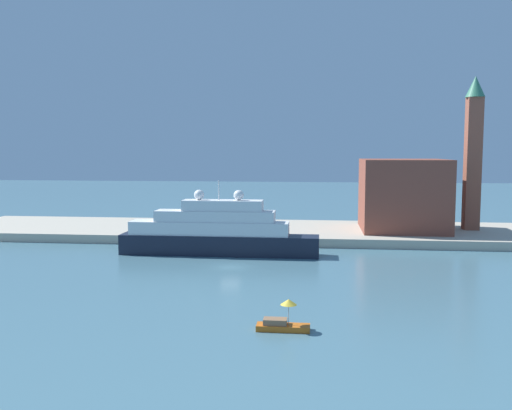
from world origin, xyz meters
The scene contains 9 objects.
ground centered at (0.00, 0.00, 0.00)m, with size 400.00×400.00×0.00m, color slate.
quay_dock centered at (0.00, 27.87, 0.74)m, with size 110.00×23.75×1.48m, color #B7AD99.
large_yacht centered at (-3.43, 8.73, 3.27)m, with size 29.47×4.13×11.07m.
small_motorboat centered at (8.57, -25.21, 0.77)m, with size 4.61×1.44×2.77m.
harbor_building centered at (26.30, 27.87, 7.67)m, with size 14.37×15.24×12.39m, color brown.
bell_tower centered at (38.32, 29.55, 15.84)m, with size 3.32×3.32×26.74m.
parked_car centered at (-16.07, 21.64, 2.03)m, with size 4.38×1.83×1.29m.
person_figure centered at (-10.74, 23.13, 2.22)m, with size 0.36×0.36×1.61m.
mooring_bollard centered at (2.98, 17.27, 1.85)m, with size 0.56×0.56×0.74m, color black.
Camera 1 is at (11.52, -71.96, 15.48)m, focal length 39.20 mm.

